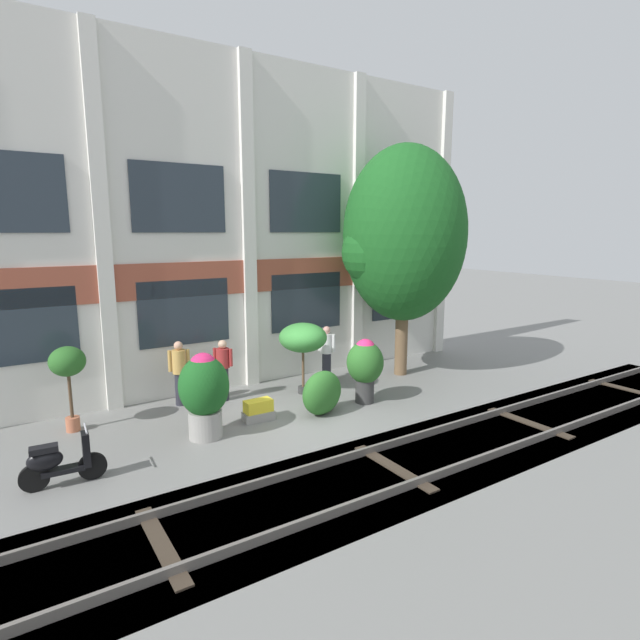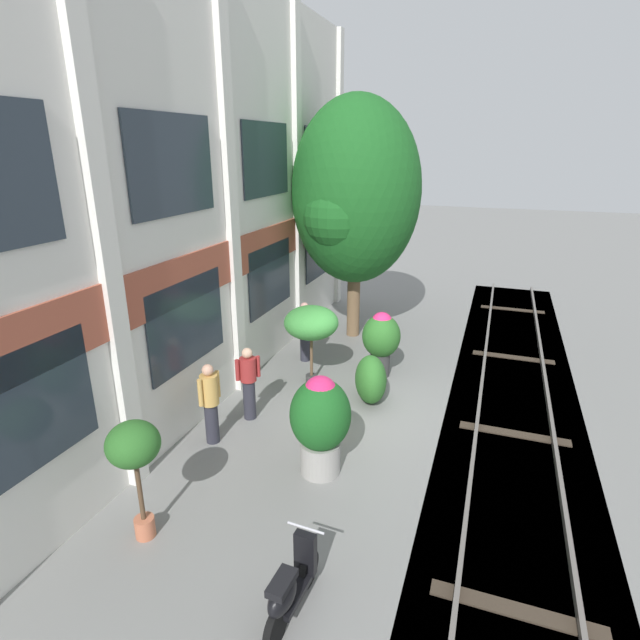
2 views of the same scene
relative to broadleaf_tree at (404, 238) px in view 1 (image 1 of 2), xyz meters
The scene contains 14 objects.
ground_plane 6.16m from the broadleaf_tree, 159.42° to the right, with size 80.00×80.00×0.00m, color slate.
apartment_facade 4.65m from the broadleaf_tree, 156.92° to the left, with size 15.25×0.64×8.95m.
rail_tracks 7.60m from the broadleaf_tree, 132.79° to the right, with size 22.89×2.80×0.43m.
broadleaf_tree is the anchor object (origin of this frame).
potted_plant_ribbed_drum 7.52m from the broadleaf_tree, 168.56° to the right, with size 1.06×1.06×1.85m.
potted_plant_low_pan 4.34m from the broadleaf_tree, behind, with size 1.28×1.28×1.93m.
potted_plant_square_trough 6.71m from the broadleaf_tree, 168.53° to the right, with size 0.74×0.43×0.49m.
potted_plant_terracotta_small 9.45m from the broadleaf_tree, behind, with size 0.75×0.75×1.90m.
potted_plant_fluted_column 4.26m from the broadleaf_tree, 150.15° to the right, with size 0.94×0.94×1.66m.
scooter_near_curb 10.44m from the broadleaf_tree, 168.21° to the right, with size 1.38×0.50×0.98m.
resident_by_doorway 4.04m from the broadleaf_tree, 163.69° to the left, with size 0.35×0.45×1.63m.
resident_watching_tracks 6.43m from the broadleaf_tree, behind, with size 0.40×0.40×1.60m.
resident_near_plants 7.36m from the broadleaf_tree, behind, with size 0.52×0.34×1.64m.
topiary_hedge 5.52m from the broadleaf_tree, 158.34° to the right, with size 1.21×0.70×1.05m, color #286023.
Camera 1 is at (-5.83, -9.52, 4.34)m, focal length 28.00 mm.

